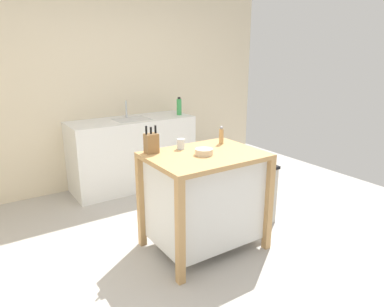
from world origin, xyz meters
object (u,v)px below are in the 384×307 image
(kitchen_island, at_px, (204,196))
(drinking_cup, at_px, (181,144))
(trash_bin, at_px, (256,194))
(pepper_grinder, at_px, (221,136))
(knife_block, at_px, (151,143))
(bottle_dish_soap, at_px, (179,107))
(bowl_ceramic_wide, at_px, (204,152))
(sink_faucet, at_px, (126,109))

(kitchen_island, height_order, drinking_cup, drinking_cup)
(kitchen_island, xyz_separation_m, trash_bin, (0.73, 0.09, -0.19))
(drinking_cup, height_order, pepper_grinder, pepper_grinder)
(knife_block, height_order, bottle_dish_soap, bottle_dish_soap)
(bowl_ceramic_wide, bearing_deg, pepper_grinder, 30.89)
(pepper_grinder, bearing_deg, bottle_dish_soap, 73.30)
(kitchen_island, relative_size, sink_faucet, 4.49)
(knife_block, xyz_separation_m, bottle_dish_soap, (1.15, 1.42, 0.03))
(sink_faucet, xyz_separation_m, bottle_dish_soap, (0.67, -0.23, 0.00))
(bowl_ceramic_wide, height_order, trash_bin, bowl_ceramic_wide)
(trash_bin, relative_size, sink_faucet, 2.86)
(trash_bin, xyz_separation_m, bottle_dish_soap, (0.04, 1.60, 0.71))
(bowl_ceramic_wide, height_order, bottle_dish_soap, bottle_dish_soap)
(bowl_ceramic_wide, bearing_deg, knife_block, 139.14)
(knife_block, height_order, pepper_grinder, knife_block)
(kitchen_island, height_order, sink_faucet, sink_faucet)
(drinking_cup, bearing_deg, bottle_dish_soap, 59.04)
(kitchen_island, bearing_deg, bowl_ceramic_wide, -135.78)
(pepper_grinder, xyz_separation_m, sink_faucet, (-0.22, 1.74, 0.04))
(drinking_cup, distance_m, trash_bin, 1.06)
(bowl_ceramic_wide, xyz_separation_m, sink_faucet, (0.13, 1.94, 0.09))
(sink_faucet, height_order, bottle_dish_soap, bottle_dish_soap)
(sink_faucet, bearing_deg, kitchen_island, -93.06)
(knife_block, bearing_deg, bottle_dish_soap, 51.01)
(sink_faucet, bearing_deg, drinking_cup, -96.83)
(bowl_ceramic_wide, height_order, sink_faucet, sink_faucet)
(knife_block, distance_m, bowl_ceramic_wide, 0.46)
(knife_block, xyz_separation_m, pepper_grinder, (0.70, -0.09, -0.01))
(trash_bin, bearing_deg, kitchen_island, -172.74)
(drinking_cup, bearing_deg, pepper_grinder, -7.20)
(drinking_cup, height_order, trash_bin, drinking_cup)
(kitchen_island, distance_m, trash_bin, 0.76)
(knife_block, distance_m, pepper_grinder, 0.70)
(kitchen_island, relative_size, knife_block, 4.07)
(kitchen_island, xyz_separation_m, bottle_dish_soap, (0.77, 1.69, 0.52))
(pepper_grinder, bearing_deg, sink_faucet, 97.17)
(trash_bin, bearing_deg, sink_faucet, 109.11)
(kitchen_island, height_order, bottle_dish_soap, bottle_dish_soap)
(bowl_ceramic_wide, distance_m, trash_bin, 0.99)
(bowl_ceramic_wide, xyz_separation_m, trash_bin, (0.76, 0.12, -0.61))
(pepper_grinder, distance_m, bottle_dish_soap, 1.57)
(trash_bin, bearing_deg, drinking_cup, 170.41)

